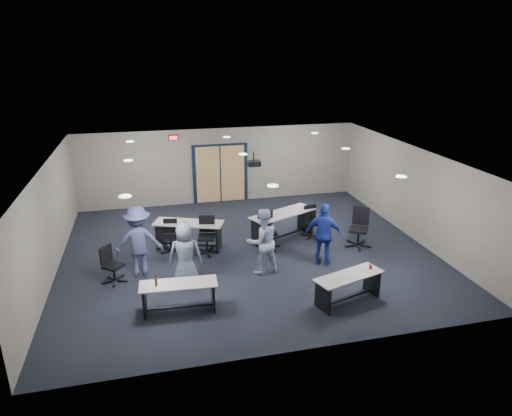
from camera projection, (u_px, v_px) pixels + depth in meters
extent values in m
plane|color=black|center=(248.00, 252.00, 12.75)|extent=(10.00, 10.00, 0.00)
cube|color=gray|center=(220.00, 166.00, 16.41)|extent=(10.00, 0.04, 2.70)
cube|color=gray|center=(302.00, 288.00, 8.18)|extent=(10.00, 0.04, 2.70)
cube|color=gray|center=(49.00, 222.00, 11.18)|extent=(0.04, 9.00, 2.70)
cube|color=gray|center=(413.00, 193.00, 13.40)|extent=(0.04, 9.00, 2.70)
cube|color=silver|center=(247.00, 157.00, 11.84)|extent=(10.00, 9.00, 0.04)
cube|color=black|center=(220.00, 174.00, 16.48)|extent=(2.00, 0.06, 2.20)
cube|color=tan|center=(208.00, 175.00, 16.36)|extent=(0.85, 0.04, 2.05)
cube|color=tan|center=(233.00, 173.00, 16.56)|extent=(0.85, 0.04, 2.05)
cube|color=black|center=(173.00, 138.00, 15.64)|extent=(0.32, 0.05, 0.18)
cube|color=#FF0C0C|center=(173.00, 138.00, 15.61)|extent=(0.26, 0.02, 0.12)
cylinder|color=black|center=(254.00, 157.00, 12.40)|extent=(0.04, 0.04, 0.24)
cube|color=black|center=(254.00, 163.00, 12.46)|extent=(0.35, 0.30, 0.14)
cylinder|color=black|center=(255.00, 165.00, 12.32)|extent=(0.08, 0.03, 0.08)
cube|color=#B6B2AB|center=(178.00, 284.00, 9.71)|extent=(1.68, 0.66, 0.03)
cube|color=black|center=(145.00, 301.00, 9.70)|extent=(0.08, 0.50, 0.64)
cube|color=black|center=(213.00, 295.00, 9.94)|extent=(0.08, 0.50, 0.64)
cube|color=black|center=(180.00, 307.00, 9.90)|extent=(1.46, 0.14, 0.04)
cube|color=#B6B2AB|center=(349.00, 276.00, 10.07)|extent=(1.72, 1.01, 0.03)
cube|color=black|center=(323.00, 298.00, 9.83)|extent=(0.19, 0.49, 0.63)
cube|color=black|center=(372.00, 281.00, 10.53)|extent=(0.19, 0.49, 0.63)
cube|color=black|center=(347.00, 298.00, 10.26)|extent=(1.39, 0.48, 0.04)
cylinder|color=red|center=(370.00, 266.00, 10.36)|extent=(0.07, 0.07, 0.11)
cube|color=#B6B2AB|center=(188.00, 223.00, 12.73)|extent=(2.02, 1.28, 0.03)
cube|color=black|center=(160.00, 234.00, 12.97)|extent=(0.26, 0.57, 0.75)
cube|color=black|center=(219.00, 237.00, 12.76)|extent=(0.26, 0.57, 0.75)
cube|color=black|center=(190.00, 244.00, 12.95)|extent=(1.61, 0.66, 0.04)
cube|color=#B6B2AB|center=(283.00, 213.00, 13.30)|extent=(2.16, 1.49, 0.03)
cube|color=black|center=(258.00, 234.00, 12.90)|extent=(0.32, 0.60, 0.80)
cube|color=black|center=(305.00, 220.00, 13.97)|extent=(0.32, 0.60, 0.80)
cube|color=black|center=(283.00, 236.00, 13.54)|extent=(1.69, 0.82, 0.05)
imported|color=slate|center=(185.00, 254.00, 10.74)|extent=(0.83, 0.59, 1.60)
imported|color=#AABDE1|center=(262.00, 241.00, 11.32)|extent=(0.94, 0.79, 1.71)
imported|color=#1B2E98|center=(324.00, 235.00, 11.76)|extent=(1.05, 0.88, 1.68)
imported|color=#44497B|center=(138.00, 241.00, 11.19)|extent=(1.18, 0.68, 1.82)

